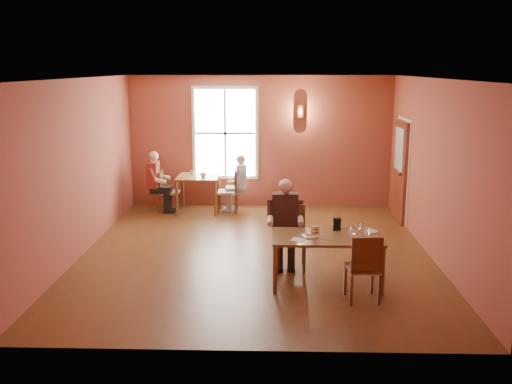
{
  "coord_description": "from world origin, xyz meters",
  "views": [
    {
      "loc": [
        0.29,
        -9.49,
        3.19
      ],
      "look_at": [
        0.0,
        0.2,
        1.05
      ],
      "focal_mm": 40.0,
      "sensor_mm": 36.0,
      "label": 1
    }
  ],
  "objects_px": {
    "chair_diner_maroon": "(170,191)",
    "diner_maroon": "(168,182)",
    "chair_diner_main": "(291,238)",
    "diner_main": "(292,228)",
    "chair_empty": "(363,267)",
    "main_table": "(326,260)",
    "chair_diner_white": "(228,191)",
    "diner_white": "(229,185)",
    "second_table": "(199,194)"
  },
  "relations": [
    {
      "from": "diner_main",
      "to": "diner_white",
      "type": "bearing_deg",
      "value": -70.9
    },
    {
      "from": "chair_diner_white",
      "to": "chair_empty",
      "type": "bearing_deg",
      "value": -155.2
    },
    {
      "from": "chair_empty",
      "to": "chair_diner_maroon",
      "type": "relative_size",
      "value": 1.06
    },
    {
      "from": "main_table",
      "to": "chair_empty",
      "type": "relative_size",
      "value": 1.66
    },
    {
      "from": "main_table",
      "to": "diner_main",
      "type": "relative_size",
      "value": 1.17
    },
    {
      "from": "diner_maroon",
      "to": "main_table",
      "type": "bearing_deg",
      "value": 36.05
    },
    {
      "from": "chair_diner_white",
      "to": "diner_maroon",
      "type": "xyz_separation_m",
      "value": [
        -1.33,
        0.0,
        0.19
      ]
    },
    {
      "from": "chair_diner_main",
      "to": "second_table",
      "type": "height_order",
      "value": "chair_diner_main"
    },
    {
      "from": "main_table",
      "to": "chair_diner_main",
      "type": "bearing_deg",
      "value": 127.57
    },
    {
      "from": "diner_main",
      "to": "chair_empty",
      "type": "bearing_deg",
      "value": 128.45
    },
    {
      "from": "main_table",
      "to": "second_table",
      "type": "xyz_separation_m",
      "value": [
        -2.46,
        4.31,
        0.03
      ]
    },
    {
      "from": "chair_diner_main",
      "to": "diner_main",
      "type": "distance_m",
      "value": 0.18
    },
    {
      "from": "chair_diner_main",
      "to": "chair_diner_maroon",
      "type": "bearing_deg",
      "value": -54.53
    },
    {
      "from": "main_table",
      "to": "second_table",
      "type": "height_order",
      "value": "second_table"
    },
    {
      "from": "diner_white",
      "to": "chair_diner_maroon",
      "type": "distance_m",
      "value": 1.34
    },
    {
      "from": "diner_white",
      "to": "diner_maroon",
      "type": "bearing_deg",
      "value": 90.0
    },
    {
      "from": "chair_diner_main",
      "to": "diner_maroon",
      "type": "height_order",
      "value": "diner_maroon"
    },
    {
      "from": "chair_empty",
      "to": "chair_diner_white",
      "type": "bearing_deg",
      "value": 109.47
    },
    {
      "from": "chair_diner_main",
      "to": "diner_white",
      "type": "distance_m",
      "value": 3.88
    },
    {
      "from": "chair_diner_main",
      "to": "diner_main",
      "type": "xyz_separation_m",
      "value": [
        0.0,
        -0.03,
        0.18
      ]
    },
    {
      "from": "diner_white",
      "to": "chair_diner_main",
      "type": "bearing_deg",
      "value": -160.75
    },
    {
      "from": "chair_diner_main",
      "to": "chair_empty",
      "type": "bearing_deg",
      "value": 127.76
    },
    {
      "from": "chair_diner_maroon",
      "to": "main_table",
      "type": "bearing_deg",
      "value": 35.79
    },
    {
      "from": "chair_diner_main",
      "to": "diner_white",
      "type": "xyz_separation_m",
      "value": [
        -1.28,
        3.66,
        0.11
      ]
    },
    {
      "from": "chair_diner_maroon",
      "to": "chair_empty",
      "type": "bearing_deg",
      "value": 36.06
    },
    {
      "from": "chair_diner_main",
      "to": "diner_white",
      "type": "height_order",
      "value": "diner_white"
    },
    {
      "from": "main_table",
      "to": "chair_empty",
      "type": "xyz_separation_m",
      "value": [
        0.45,
        -0.58,
        0.11
      ]
    },
    {
      "from": "chair_empty",
      "to": "chair_diner_white",
      "type": "distance_m",
      "value": 5.38
    },
    {
      "from": "main_table",
      "to": "chair_diner_main",
      "type": "height_order",
      "value": "chair_diner_main"
    },
    {
      "from": "chair_diner_main",
      "to": "diner_main",
      "type": "bearing_deg",
      "value": 90.0
    },
    {
      "from": "diner_maroon",
      "to": "diner_main",
      "type": "bearing_deg",
      "value": 35.56
    },
    {
      "from": "chair_empty",
      "to": "chair_diner_white",
      "type": "relative_size",
      "value": 1.02
    },
    {
      "from": "chair_diner_white",
      "to": "second_table",
      "type": "bearing_deg",
      "value": 90.0
    },
    {
      "from": "diner_main",
      "to": "chair_diner_maroon",
      "type": "xyz_separation_m",
      "value": [
        -2.61,
        3.69,
        -0.23
      ]
    },
    {
      "from": "chair_diner_main",
      "to": "diner_maroon",
      "type": "xyz_separation_m",
      "value": [
        -2.64,
        3.66,
        0.16
      ]
    },
    {
      "from": "chair_diner_maroon",
      "to": "diner_maroon",
      "type": "relative_size",
      "value": 0.69
    },
    {
      "from": "chair_diner_main",
      "to": "diner_maroon",
      "type": "distance_m",
      "value": 4.52
    },
    {
      "from": "main_table",
      "to": "diner_main",
      "type": "xyz_separation_m",
      "value": [
        -0.5,
        0.62,
        0.31
      ]
    },
    {
      "from": "chair_diner_main",
      "to": "diner_main",
      "type": "height_order",
      "value": "diner_main"
    },
    {
      "from": "main_table",
      "to": "chair_diner_maroon",
      "type": "xyz_separation_m",
      "value": [
        -3.11,
        4.31,
        0.08
      ]
    },
    {
      "from": "main_table",
      "to": "chair_diner_maroon",
      "type": "bearing_deg",
      "value": 125.79
    },
    {
      "from": "chair_empty",
      "to": "diner_white",
      "type": "xyz_separation_m",
      "value": [
        -2.23,
        4.89,
        0.13
      ]
    },
    {
      "from": "chair_diner_main",
      "to": "chair_empty",
      "type": "relative_size",
      "value": 1.05
    },
    {
      "from": "main_table",
      "to": "diner_main",
      "type": "distance_m",
      "value": 0.86
    },
    {
      "from": "chair_empty",
      "to": "chair_diner_white",
      "type": "height_order",
      "value": "chair_empty"
    },
    {
      "from": "main_table",
      "to": "chair_diner_maroon",
      "type": "height_order",
      "value": "chair_diner_maroon"
    },
    {
      "from": "chair_diner_main",
      "to": "chair_diner_maroon",
      "type": "xyz_separation_m",
      "value": [
        -2.61,
        3.66,
        -0.05
      ]
    },
    {
      "from": "chair_diner_white",
      "to": "diner_main",
      "type": "bearing_deg",
      "value": -160.48
    },
    {
      "from": "second_table",
      "to": "diner_white",
      "type": "distance_m",
      "value": 0.71
    },
    {
      "from": "main_table",
      "to": "diner_white",
      "type": "xyz_separation_m",
      "value": [
        -1.78,
        4.31,
        0.24
      ]
    }
  ]
}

